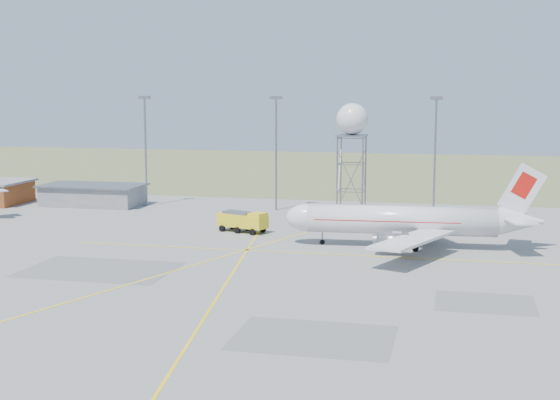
# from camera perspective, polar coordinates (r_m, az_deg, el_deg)

# --- Properties ---
(ground) EXTENTS (400.00, 400.00, 0.00)m
(ground) POSITION_cam_1_polar(r_m,az_deg,el_deg) (76.21, -4.33, -8.36)
(ground) COLOR gray
(ground) RESTS_ON ground
(grass_strip) EXTENTS (400.00, 120.00, 0.03)m
(grass_strip) POSITION_cam_1_polar(r_m,az_deg,el_deg) (212.02, 6.93, 2.14)
(grass_strip) COLOR #5F6F3D
(grass_strip) RESTS_ON ground
(building_grey) EXTENTS (19.00, 10.00, 3.90)m
(building_grey) POSITION_cam_1_polar(r_m,az_deg,el_deg) (150.83, -13.53, 0.36)
(building_grey) COLOR gray
(building_grey) RESTS_ON ground
(mast_a) EXTENTS (2.20, 0.50, 20.50)m
(mast_a) POSITION_cam_1_polar(r_m,az_deg,el_deg) (147.51, -9.82, 4.24)
(mast_a) COLOR slate
(mast_a) RESTS_ON ground
(mast_b) EXTENTS (2.20, 0.50, 20.50)m
(mast_b) POSITION_cam_1_polar(r_m,az_deg,el_deg) (139.80, -0.29, 4.16)
(mast_b) COLOR slate
(mast_b) RESTS_ON ground
(mast_c) EXTENTS (2.20, 0.50, 20.50)m
(mast_c) POSITION_cam_1_polar(r_m,az_deg,el_deg) (136.18, 11.28, 3.90)
(mast_c) COLOR slate
(mast_c) RESTS_ON ground
(airliner_main) EXTENTS (35.16, 34.13, 11.96)m
(airliner_main) POSITION_cam_1_polar(r_m,az_deg,el_deg) (108.52, 9.18, -1.53)
(airliner_main) COLOR silver
(airliner_main) RESTS_ON ground
(radar_tower) EXTENTS (5.35, 5.35, 19.38)m
(radar_tower) POSITION_cam_1_polar(r_m,az_deg,el_deg) (132.55, 5.27, 3.40)
(radar_tower) COLOR slate
(radar_tower) RESTS_ON ground
(fire_truck) EXTENTS (8.41, 5.27, 3.19)m
(fire_truck) POSITION_cam_1_polar(r_m,az_deg,el_deg) (119.03, -2.68, -1.63)
(fire_truck) COLOR yellow
(fire_truck) RESTS_ON ground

